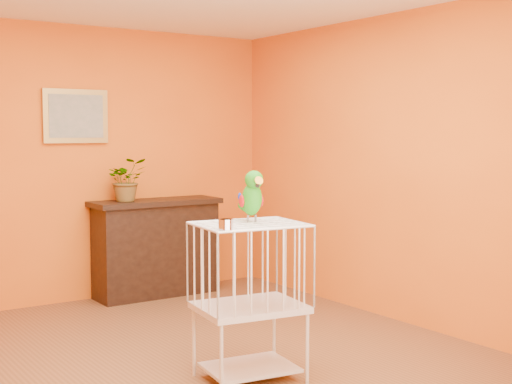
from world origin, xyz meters
TOP-DOWN VIEW (x-y plane):
  - ground at (0.00, 0.00)m, footprint 4.50×4.50m
  - room_shell at (0.00, 0.00)m, footprint 4.50×4.50m
  - console_cabinet at (0.72, 2.03)m, footprint 1.27×0.46m
  - potted_plant at (0.42, 2.01)m, footprint 0.44×0.47m
  - framed_picture at (0.00, 2.22)m, footprint 0.62×0.04m
  - birdcage at (0.14, -0.49)m, footprint 0.73×0.60m
  - feed_cup at (-0.15, -0.67)m, footprint 0.09×0.09m
  - parrot at (0.20, -0.42)m, footprint 0.17×0.31m

SIDE VIEW (x-z plane):
  - ground at x=0.00m, z-range 0.00..0.00m
  - console_cabinet at x=0.72m, z-range 0.00..0.95m
  - birdcage at x=0.14m, z-range 0.02..1.04m
  - feed_cup at x=-0.15m, z-range 1.02..1.09m
  - potted_plant at x=0.42m, z-range 0.94..1.27m
  - parrot at x=0.20m, z-range 1.02..1.36m
  - room_shell at x=0.00m, z-range -0.67..3.83m
  - framed_picture at x=0.00m, z-range 1.50..2.00m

